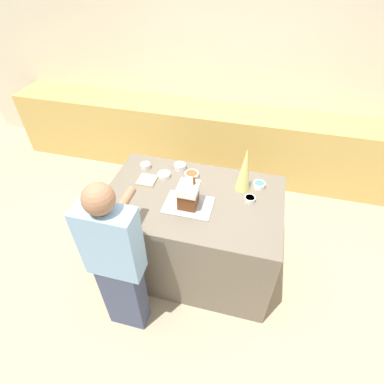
# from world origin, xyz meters

# --- Properties ---
(ground_plane) EXTENTS (12.00, 12.00, 0.00)m
(ground_plane) POSITION_xyz_m (0.00, 0.00, 0.00)
(ground_plane) COLOR tan
(wall_back) EXTENTS (8.00, 0.05, 2.60)m
(wall_back) POSITION_xyz_m (0.00, 2.05, 1.30)
(wall_back) COLOR beige
(wall_back) RESTS_ON ground_plane
(back_cabinet_block) EXTENTS (6.00, 0.60, 0.92)m
(back_cabinet_block) POSITION_xyz_m (0.00, 1.73, 0.46)
(back_cabinet_block) COLOR tan
(back_cabinet_block) RESTS_ON ground_plane
(kitchen_island) EXTENTS (1.56, 1.00, 0.93)m
(kitchen_island) POSITION_xyz_m (0.00, 0.00, 0.46)
(kitchen_island) COLOR #6B6051
(kitchen_island) RESTS_ON ground_plane
(baking_tray) EXTENTS (0.41, 0.29, 0.01)m
(baking_tray) POSITION_xyz_m (-0.01, -0.11, 0.93)
(baking_tray) COLOR #9E9EA8
(baking_tray) RESTS_ON kitchen_island
(gingerbread_house) EXTENTS (0.16, 0.19, 0.28)m
(gingerbread_house) POSITION_xyz_m (-0.01, -0.10, 1.04)
(gingerbread_house) COLOR brown
(gingerbread_house) RESTS_ON baking_tray
(decorative_tree) EXTENTS (0.13, 0.13, 0.42)m
(decorative_tree) POSITION_xyz_m (0.40, 0.23, 1.14)
(decorative_tree) COLOR #DBD675
(decorative_tree) RESTS_ON kitchen_island
(candy_bowl_center_rear) EXTENTS (0.09, 0.09, 0.04)m
(candy_bowl_center_rear) POSITION_xyz_m (0.48, 0.08, 0.95)
(candy_bowl_center_rear) COLOR silver
(candy_bowl_center_rear) RESTS_ON kitchen_island
(candy_bowl_near_tray_right) EXTENTS (0.11, 0.11, 0.04)m
(candy_bowl_near_tray_right) POSITION_xyz_m (0.54, 0.29, 0.95)
(candy_bowl_near_tray_right) COLOR white
(candy_bowl_near_tray_right) RESTS_ON kitchen_island
(candy_bowl_front_corner) EXTENTS (0.11, 0.11, 0.05)m
(candy_bowl_front_corner) POSITION_xyz_m (-0.22, 0.37, 0.96)
(candy_bowl_front_corner) COLOR silver
(candy_bowl_front_corner) RESTS_ON kitchen_island
(candy_bowl_behind_tray) EXTENTS (0.09, 0.09, 0.05)m
(candy_bowl_behind_tray) POSITION_xyz_m (-0.54, 0.29, 0.96)
(candy_bowl_behind_tray) COLOR silver
(candy_bowl_behind_tray) RESTS_ON kitchen_island
(candy_bowl_beside_tree) EXTENTS (0.12, 0.12, 0.04)m
(candy_bowl_beside_tree) POSITION_xyz_m (-0.33, 0.21, 0.95)
(candy_bowl_beside_tree) COLOR white
(candy_bowl_beside_tree) RESTS_ON kitchen_island
(candy_bowl_near_tray_left) EXTENTS (0.13, 0.13, 0.05)m
(candy_bowl_near_tray_left) POSITION_xyz_m (-0.08, 0.27, 0.95)
(candy_bowl_near_tray_left) COLOR white
(candy_bowl_near_tray_left) RESTS_ON kitchen_island
(cookbook) EXTENTS (0.16, 0.16, 0.02)m
(cookbook) POSITION_xyz_m (-0.46, 0.11, 0.94)
(cookbook) COLOR #CCB78C
(cookbook) RESTS_ON kitchen_island
(person) EXTENTS (0.41, 0.52, 1.57)m
(person) POSITION_xyz_m (-0.39, -0.73, 0.81)
(person) COLOR #424C6B
(person) RESTS_ON ground_plane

